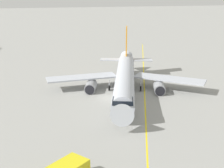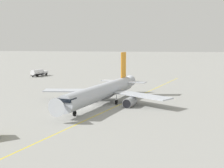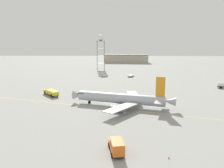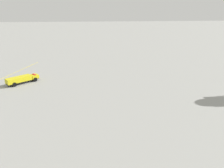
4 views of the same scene
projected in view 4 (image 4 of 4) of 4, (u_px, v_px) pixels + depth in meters
fire_tender_truck at (22, 79)px, 74.98m from camera, size 9.97×8.91×2.50m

